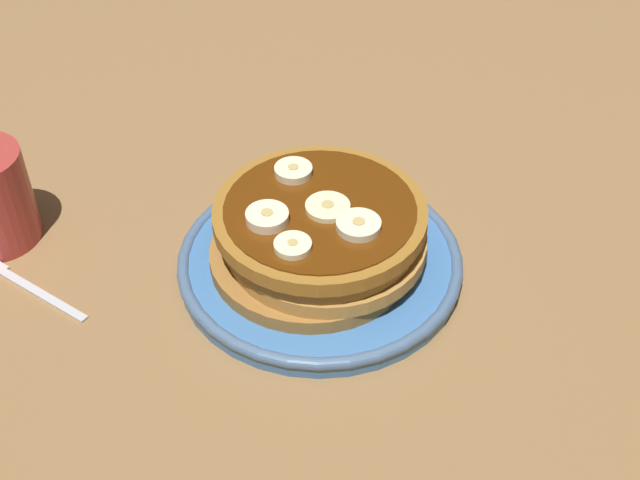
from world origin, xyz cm
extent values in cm
cube|color=olive|center=(0.00, 0.00, -1.50)|extent=(140.00, 140.00, 3.00)
cylinder|color=#3F72B2|center=(0.00, 0.00, 0.73)|extent=(23.06, 23.06, 1.47)
torus|color=#496588|center=(0.00, 0.00, 1.25)|extent=(23.40, 23.40, 1.03)
cylinder|color=olive|center=(0.50, 0.60, 2.10)|extent=(16.47, 16.47, 1.27)
cylinder|color=#B8843D|center=(-0.58, 0.41, 3.36)|extent=(16.05, 16.05, 1.27)
cylinder|color=olive|center=(0.26, -0.48, 4.63)|extent=(16.00, 16.00, 1.27)
cylinder|color=#9B6623|center=(0.25, -0.49, 5.89)|extent=(16.87, 16.87, 1.27)
cylinder|color=#592B0A|center=(0.00, 0.00, 6.61)|extent=(15.13, 15.13, 0.16)
cylinder|color=#F4EFB4|center=(-0.65, -0.27, 6.83)|extent=(3.51, 3.51, 0.61)
cylinder|color=tan|center=(-0.65, -0.27, 7.18)|extent=(0.98, 0.98, 0.08)
cylinder|color=#F7E5C1|center=(3.05, 3.08, 7.01)|extent=(3.32, 3.32, 0.96)
cylinder|color=tan|center=(3.05, 3.08, 7.53)|extent=(0.93, 0.93, 0.08)
cylinder|color=#F5E6BD|center=(3.66, -3.08, 6.94)|extent=(3.12, 3.12, 0.83)
cylinder|color=tan|center=(3.66, -3.08, 7.40)|extent=(0.87, 0.87, 0.08)
cylinder|color=#F9F3BF|center=(-0.47, 5.11, 6.86)|extent=(2.82, 2.82, 0.67)
cylinder|color=tan|center=(-0.47, 5.11, 7.24)|extent=(0.79, 0.79, 0.08)
cylinder|color=#EEE9C2|center=(-3.65, 1.17, 6.93)|extent=(3.42, 3.42, 0.81)
cylinder|color=tan|center=(-3.65, 1.17, 7.38)|extent=(0.96, 0.96, 0.08)
cube|color=silver|center=(19.20, 11.57, 0.25)|extent=(9.46, 2.52, 0.50)
camera|label=1|loc=(-19.34, 45.52, 47.41)|focal=46.33mm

